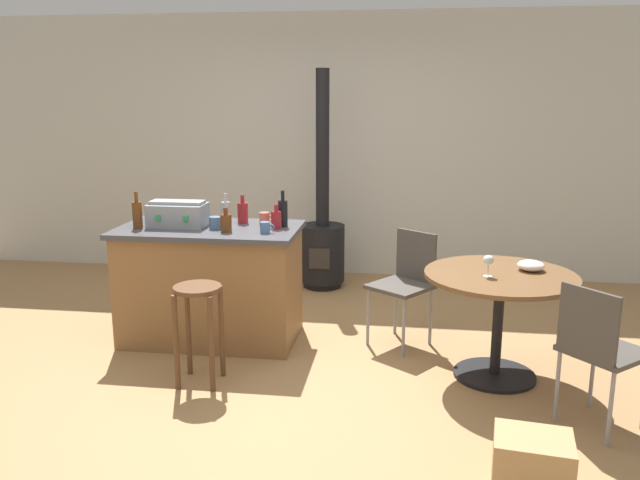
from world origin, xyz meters
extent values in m
plane|color=#A37A4C|center=(0.00, 0.00, 0.00)|extent=(8.80, 8.80, 0.00)
cube|color=beige|center=(0.00, 2.55, 1.35)|extent=(8.00, 0.10, 2.70)
cube|color=olive|center=(-0.70, 0.47, 0.43)|extent=(1.32, 0.71, 0.86)
cube|color=#424247|center=(-0.70, 0.47, 0.88)|extent=(1.38, 0.77, 0.04)
cylinder|color=brown|center=(-0.42, -0.20, 0.32)|extent=(0.04, 0.04, 0.64)
cylinder|color=brown|center=(-0.66, -0.20, 0.32)|extent=(0.04, 0.04, 0.64)
cylinder|color=brown|center=(-0.66, -0.43, 0.32)|extent=(0.04, 0.04, 0.64)
cylinder|color=brown|center=(-0.42, -0.43, 0.32)|extent=(0.04, 0.04, 0.64)
cylinder|color=brown|center=(-0.54, -0.32, 0.66)|extent=(0.31, 0.31, 0.03)
cylinder|color=black|center=(1.42, 0.04, 0.01)|extent=(0.55, 0.55, 0.02)
cylinder|color=black|center=(1.42, 0.04, 0.35)|extent=(0.07, 0.07, 0.70)
cylinder|color=brown|center=(1.42, 0.04, 0.72)|extent=(1.00, 1.00, 0.03)
cube|color=#47423D|center=(0.76, 0.53, 0.47)|extent=(0.56, 0.56, 0.03)
cube|color=#47423D|center=(0.88, 0.69, 0.67)|extent=(0.30, 0.23, 0.40)
cylinder|color=gray|center=(1.00, 0.57, 0.23)|extent=(0.02, 0.02, 0.45)
cylinder|color=gray|center=(0.73, 0.77, 0.23)|extent=(0.02, 0.02, 0.45)
cylinder|color=gray|center=(0.52, 0.50, 0.23)|extent=(0.02, 0.02, 0.45)
cylinder|color=gray|center=(0.80, 0.30, 0.23)|extent=(0.02, 0.02, 0.45)
cube|color=#47423D|center=(1.94, -0.55, 0.46)|extent=(0.56, 0.56, 0.03)
cube|color=#47423D|center=(1.80, -0.67, 0.66)|extent=(0.25, 0.29, 0.40)
cylinder|color=gray|center=(1.70, -0.53, 0.22)|extent=(0.02, 0.02, 0.45)
cylinder|color=gray|center=(1.92, -0.79, 0.22)|extent=(0.02, 0.02, 0.45)
cylinder|color=gray|center=(1.96, -0.31, 0.22)|extent=(0.02, 0.02, 0.45)
cylinder|color=black|center=(-0.03, 1.97, 0.03)|extent=(0.37, 0.37, 0.06)
cylinder|color=black|center=(-0.03, 1.97, 0.34)|extent=(0.44, 0.44, 0.57)
cube|color=#2D2826|center=(-0.03, 1.75, 0.34)|extent=(0.20, 0.02, 0.20)
cylinder|color=black|center=(-0.03, 1.97, 1.38)|extent=(0.13, 0.13, 1.50)
cube|color=gray|center=(-0.94, 0.47, 0.99)|extent=(0.43, 0.25, 0.17)
cube|color=gray|center=(-0.94, 0.47, 1.09)|extent=(0.41, 0.15, 0.02)
cube|color=green|center=(-1.05, 0.34, 0.99)|extent=(0.04, 0.01, 0.04)
cube|color=green|center=(-0.83, 0.34, 0.99)|extent=(0.04, 0.01, 0.04)
cylinder|color=#603314|center=(-0.52, 0.32, 0.96)|extent=(0.08, 0.08, 0.13)
cylinder|color=#603314|center=(-0.52, 0.32, 1.05)|extent=(0.03, 0.03, 0.05)
cylinder|color=maroon|center=(-0.18, 0.49, 0.96)|extent=(0.08, 0.08, 0.13)
cylinder|color=maroon|center=(-0.18, 0.49, 1.06)|extent=(0.03, 0.03, 0.05)
cylinder|color=#B7B2AD|center=(-0.61, 0.61, 0.99)|extent=(0.07, 0.07, 0.17)
cylinder|color=#B7B2AD|center=(-0.61, 0.61, 1.10)|extent=(0.03, 0.03, 0.07)
cylinder|color=maroon|center=(-0.48, 0.66, 0.98)|extent=(0.08, 0.08, 0.16)
cylinder|color=maroon|center=(-0.48, 0.66, 1.09)|extent=(0.03, 0.03, 0.06)
cylinder|color=black|center=(-0.14, 0.57, 1.00)|extent=(0.07, 0.07, 0.20)
cylinder|color=black|center=(-0.14, 0.57, 1.14)|extent=(0.03, 0.03, 0.08)
cylinder|color=#603314|center=(-1.22, 0.35, 1.00)|extent=(0.07, 0.07, 0.20)
cylinder|color=#603314|center=(-1.22, 0.35, 1.14)|extent=(0.03, 0.03, 0.08)
cylinder|color=#4C7099|center=(-0.23, 0.32, 0.94)|extent=(0.07, 0.07, 0.08)
torus|color=#4C7099|center=(-0.18, 0.32, 0.94)|extent=(0.05, 0.01, 0.05)
cylinder|color=#4C7099|center=(-0.63, 0.41, 0.95)|extent=(0.09, 0.09, 0.09)
torus|color=#4C7099|center=(-0.57, 0.41, 0.95)|extent=(0.05, 0.01, 0.05)
cylinder|color=#DB6651|center=(-0.29, 0.58, 0.95)|extent=(0.08, 0.08, 0.10)
torus|color=#DB6651|center=(-0.24, 0.58, 0.96)|extent=(0.05, 0.01, 0.05)
cylinder|color=tan|center=(-1.20, 0.70, 0.94)|extent=(0.08, 0.08, 0.09)
torus|color=tan|center=(-1.15, 0.70, 0.95)|extent=(0.05, 0.01, 0.05)
cylinder|color=silver|center=(1.33, -0.04, 0.73)|extent=(0.06, 0.06, 0.00)
cylinder|color=silver|center=(1.33, -0.04, 0.78)|extent=(0.01, 0.01, 0.08)
ellipsoid|color=silver|center=(1.33, -0.04, 0.84)|extent=(0.07, 0.07, 0.06)
ellipsoid|color=white|center=(1.63, 0.15, 0.77)|extent=(0.18, 0.18, 0.07)
cube|color=tan|center=(1.43, -1.29, 0.15)|extent=(0.40, 0.34, 0.30)
camera|label=1|loc=(0.80, -4.16, 1.90)|focal=36.03mm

